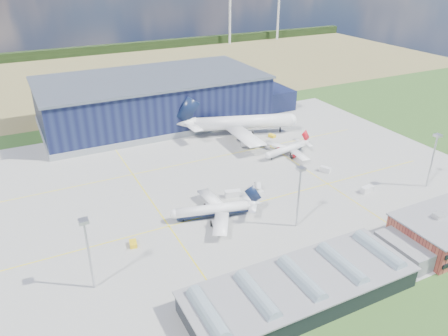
# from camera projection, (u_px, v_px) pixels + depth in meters

# --- Properties ---
(ground) EXTENTS (600.00, 600.00, 0.00)m
(ground) POSITION_uv_depth(u_px,v_px,m) (231.00, 195.00, 173.37)
(ground) COLOR #274D1C
(ground) RESTS_ON ground
(apron) EXTENTS (220.00, 160.00, 0.08)m
(apron) POSITION_uv_depth(u_px,v_px,m) (220.00, 184.00, 181.38)
(apron) COLOR gray
(apron) RESTS_ON ground
(farmland) EXTENTS (600.00, 220.00, 0.01)m
(farmland) POSITION_uv_depth(u_px,v_px,m) (104.00, 74.00, 349.76)
(farmland) COLOR olive
(farmland) RESTS_ON ground
(treeline) EXTENTS (600.00, 8.00, 8.00)m
(treeline) POSITION_uv_depth(u_px,v_px,m) (84.00, 51.00, 412.14)
(treeline) COLOR black
(treeline) RESTS_ON ground
(hangar) EXTENTS (145.00, 62.00, 26.10)m
(hangar) POSITION_uv_depth(u_px,v_px,m) (158.00, 101.00, 245.41)
(hangar) COLOR #0F1434
(hangar) RESTS_ON ground
(glass_concourse) EXTENTS (78.00, 23.00, 8.60)m
(glass_concourse) POSITION_uv_depth(u_px,v_px,m) (311.00, 284.00, 121.03)
(glass_concourse) COLOR black
(glass_concourse) RESTS_ON ground
(light_mast_west) EXTENTS (2.60, 2.60, 23.00)m
(light_mast_west) POSITION_uv_depth(u_px,v_px,m) (87.00, 243.00, 118.24)
(light_mast_west) COLOR #B1B3B8
(light_mast_west) RESTS_ON ground
(light_mast_center) EXTENTS (2.60, 2.60, 23.00)m
(light_mast_center) POSITION_uv_depth(u_px,v_px,m) (299.00, 187.00, 146.58)
(light_mast_center) COLOR #B1B3B8
(light_mast_center) RESTS_ON ground
(light_mast_east) EXTENTS (2.60, 2.60, 23.00)m
(light_mast_east) POSITION_uv_depth(u_px,v_px,m) (434.00, 152.00, 172.89)
(light_mast_east) COLOR #B1B3B8
(light_mast_east) RESTS_ON ground
(airliner_navy) EXTENTS (41.29, 40.75, 11.16)m
(airliner_navy) POSITION_uv_depth(u_px,v_px,m) (212.00, 205.00, 155.66)
(airliner_navy) COLOR white
(airliner_navy) RESTS_ON ground
(airliner_red) EXTENTS (34.12, 33.62, 9.56)m
(airliner_red) POSITION_uv_depth(u_px,v_px,m) (286.00, 146.00, 205.44)
(airliner_red) COLOR white
(airliner_red) RESTS_ON ground
(airliner_widebody) EXTENTS (81.69, 80.79, 21.20)m
(airliner_widebody) POSITION_uv_depth(u_px,v_px,m) (243.00, 116.00, 226.73)
(airliner_widebody) COLOR white
(airliner_widebody) RESTS_ON ground
(gse_tug_a) EXTENTS (2.87, 4.05, 1.55)m
(gse_tug_a) POSITION_uv_depth(u_px,v_px,m) (133.00, 244.00, 142.59)
(gse_tug_a) COLOR yellow
(gse_tug_a) RESTS_ON ground
(gse_van_a) EXTENTS (6.62, 4.27, 2.67)m
(gse_van_a) POSITION_uv_depth(u_px,v_px,m) (233.00, 194.00, 171.39)
(gse_van_a) COLOR silver
(gse_van_a) RESTS_ON ground
(gse_cart_a) EXTENTS (3.04, 3.66, 1.36)m
(gse_cart_a) POSITION_uv_depth(u_px,v_px,m) (267.00, 146.00, 215.39)
(gse_cart_a) COLOR silver
(gse_cart_a) RESTS_ON ground
(gse_van_b) EXTENTS (4.10, 5.32, 2.22)m
(gse_van_b) POSITION_uv_depth(u_px,v_px,m) (325.00, 169.00, 191.29)
(gse_van_b) COLOR silver
(gse_van_b) RESTS_ON ground
(gse_tug_c) EXTENTS (3.20, 4.07, 1.56)m
(gse_tug_c) POSITION_uv_depth(u_px,v_px,m) (272.00, 136.00, 227.61)
(gse_tug_c) COLOR yellow
(gse_tug_c) RESTS_ON ground
(gse_van_c) EXTENTS (5.33, 2.94, 2.45)m
(gse_van_c) POSITION_uv_depth(u_px,v_px,m) (367.00, 189.00, 174.83)
(gse_van_c) COLOR silver
(gse_van_c) RESTS_ON ground
(airstair) EXTENTS (3.00, 4.86, 2.90)m
(airstair) POSITION_uv_depth(u_px,v_px,m) (257.00, 187.00, 175.97)
(airstair) COLOR silver
(airstair) RESTS_ON ground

